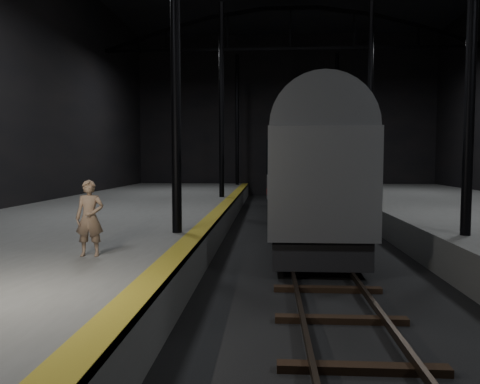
{
  "coord_description": "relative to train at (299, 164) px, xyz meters",
  "views": [
    {
      "loc": [
        -1.32,
        -16.42,
        2.98
      ],
      "look_at": [
        -2.19,
        -2.49,
        2.0
      ],
      "focal_mm": 35.0,
      "sensor_mm": 36.0,
      "label": 1
    }
  ],
  "objects": [
    {
      "name": "ground",
      "position": [
        0.0,
        -4.04,
        -2.78
      ],
      "size": [
        44.0,
        44.0,
        0.0
      ],
      "primitive_type": "plane",
      "color": "black",
      "rests_on": "ground"
    },
    {
      "name": "platform_left",
      "position": [
        -7.5,
        -4.04,
        -2.28
      ],
      "size": [
        9.0,
        43.8,
        1.0
      ],
      "primitive_type": "cube",
      "color": "#585956",
      "rests_on": "ground"
    },
    {
      "name": "tactile_strip",
      "position": [
        -3.25,
        -4.04,
        -1.78
      ],
      "size": [
        0.5,
        43.8,
        0.01
      ],
      "primitive_type": "cube",
      "color": "olive",
      "rests_on": "platform_left"
    },
    {
      "name": "track",
      "position": [
        0.0,
        -4.04,
        -2.71
      ],
      "size": [
        2.4,
        43.0,
        0.24
      ],
      "color": "#3F3328",
      "rests_on": "ground"
    },
    {
      "name": "train",
      "position": [
        0.0,
        0.0,
        0.0
      ],
      "size": [
        2.8,
        18.65,
        4.98
      ],
      "color": "#A3A6AB",
      "rests_on": "ground"
    },
    {
      "name": "woman",
      "position": [
        -4.97,
        -11.2,
        -1.0
      ],
      "size": [
        0.6,
        0.43,
        1.56
      ],
      "primitive_type": "imported",
      "rotation": [
        0.0,
        0.0,
        0.1
      ],
      "color": "#8B6D55",
      "rests_on": "platform_left"
    }
  ]
}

